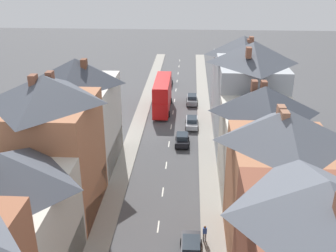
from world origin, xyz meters
The scene contains 12 objects.
pavement_left centered at (-5.10, 38.00, 0.07)m, with size 2.20×104.00×0.14m, color gray.
pavement_right centered at (5.10, 38.00, 0.07)m, with size 2.20×104.00×0.14m, color gray.
centre_line_dashes centered at (0.00, 36.00, 0.01)m, with size 0.14×97.80×0.01m.
terrace_row_left centered at (-10.19, 11.09, 6.52)m, with size 8.00×49.06×14.17m.
terrace_row_right centered at (10.19, 20.29, 6.19)m, with size 8.00×59.23×14.19m.
double_decker_bus_lead centered at (-1.81, 48.94, 2.82)m, with size 2.74×10.80×5.30m.
car_near_blue centered at (-1.80, 63.00, 0.82)m, with size 1.90×4.53×1.62m.
car_near_silver centered at (3.10, 14.24, 0.80)m, with size 1.90×4.08×1.59m.
car_parked_left_a centered at (3.10, 42.12, 0.82)m, with size 1.90×4.49×1.61m.
car_parked_right_a centered at (1.80, 35.90, 0.83)m, with size 1.90×3.87×1.64m.
car_mid_black centered at (3.10, 52.39, 0.85)m, with size 1.90×4.48×1.69m.
pedestrian_mid_left centered at (4.30, 16.05, 1.03)m, with size 0.36×0.22×1.61m.
Camera 1 is at (2.70, -12.35, 23.42)m, focal length 42.00 mm.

